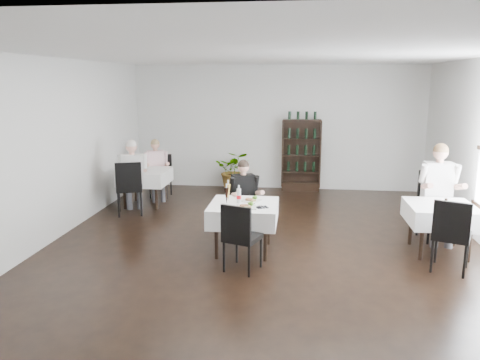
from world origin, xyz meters
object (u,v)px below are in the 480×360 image
main_table (244,213)px  potted_tree (234,170)px  wine_shelf (301,156)px  diner_main (245,193)px

main_table → potted_tree: potted_tree is taller
main_table → wine_shelf: bearing=78.2°
wine_shelf → diner_main: (-0.96, -3.64, -0.08)m
main_table → diner_main: 0.70m
wine_shelf → diner_main: size_ratio=1.32×
potted_tree → diner_main: size_ratio=0.72×
potted_tree → diner_main: 3.59m
main_table → diner_main: (-0.06, 0.68, 0.15)m
potted_tree → main_table: bearing=-80.4°
potted_tree → wine_shelf: bearing=4.1°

